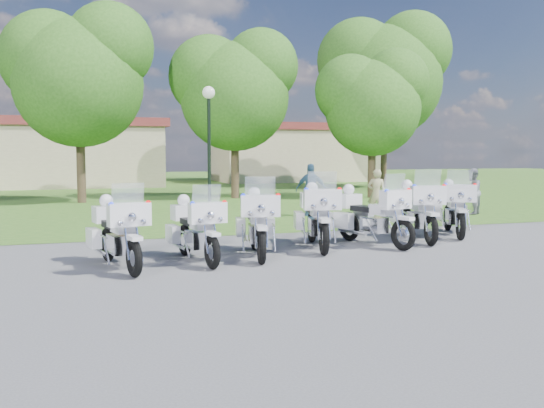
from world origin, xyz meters
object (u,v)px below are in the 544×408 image
object	(u,v)px
motorcycle_0	(117,232)
motorcycle_3	(317,215)
motorcycle_1	(195,228)
bystander_a	(377,194)
motorcycle_2	(257,222)
bystander_b	(472,192)
lamp_post	(209,118)
bystander_c	(311,190)
motorcycle_6	(453,207)
motorcycle_5	(416,210)
motorcycle_4	(370,214)

from	to	relation	value
motorcycle_0	motorcycle_3	xyz separation A→B (m)	(4.41, 1.09, 0.05)
motorcycle_1	bystander_a	world-z (taller)	bystander_a
motorcycle_2	bystander_a	bearing A→B (deg)	-124.16
bystander_a	bystander_b	bearing A→B (deg)	-147.66
motorcycle_2	bystander_a	size ratio (longest dim) A/B	1.56
lamp_post	bystander_a	xyz separation A→B (m)	(4.62, -3.77, -2.52)
bystander_a	bystander_c	size ratio (longest dim) A/B	0.91
motorcycle_6	bystander_b	size ratio (longest dim) A/B	1.51
lamp_post	bystander_c	xyz separation A→B (m)	(2.91, -2.42, -2.45)
motorcycle_2	bystander_a	world-z (taller)	motorcycle_2
motorcycle_3	bystander_c	xyz separation A→B (m)	(2.29, 6.11, 0.14)
motorcycle_5	motorcycle_2	bearing A→B (deg)	26.29
bystander_a	bystander_c	bearing A→B (deg)	-7.87
motorcycle_5	bystander_b	xyz separation A→B (m)	(4.87, 4.48, 0.06)
lamp_post	motorcycle_2	bearing A→B (deg)	-95.91
lamp_post	motorcycle_3	bearing A→B (deg)	-85.82
motorcycle_1	motorcycle_6	size ratio (longest dim) A/B	0.97
motorcycle_5	motorcycle_6	distance (m)	1.45
motorcycle_0	motorcycle_1	bearing A→B (deg)	177.90
motorcycle_6	lamp_post	bearing A→B (deg)	-33.32
motorcycle_4	motorcycle_5	xyz separation A→B (m)	(1.46, 0.42, 0.03)
motorcycle_2	bystander_a	xyz separation A→B (m)	(5.56, 5.36, 0.09)
motorcycle_6	bystander_b	bearing A→B (deg)	-106.50
motorcycle_1	bystander_c	size ratio (longest dim) A/B	1.32
motorcycle_3	bystander_c	distance (m)	6.53
motorcycle_3	motorcycle_5	distance (m)	2.83
lamp_post	bystander_a	bearing A→B (deg)	-39.23
motorcycle_2	lamp_post	bearing A→B (deg)	-84.00
motorcycle_0	motorcycle_6	world-z (taller)	motorcycle_6
motorcycle_3	lamp_post	world-z (taller)	lamp_post
motorcycle_0	motorcycle_5	bearing A→B (deg)	179.82
bystander_b	motorcycle_0	bearing A→B (deg)	-12.99
motorcycle_6	motorcycle_4	bearing A→B (deg)	41.99
motorcycle_1	bystander_c	world-z (taller)	bystander_c
bystander_b	motorcycle_3	bearing A→B (deg)	-6.79
motorcycle_4	bystander_a	xyz separation A→B (m)	(2.66, 4.77, 0.09)
motorcycle_6	bystander_b	xyz separation A→B (m)	(3.50, 4.01, 0.07)
motorcycle_4	bystander_a	size ratio (longest dim) A/B	1.53
motorcycle_0	motorcycle_6	distance (m)	8.80
motorcycle_3	motorcycle_6	world-z (taller)	motorcycle_3
motorcycle_2	lamp_post	size ratio (longest dim) A/B	0.56
bystander_a	motorcycle_2	bearing A→B (deg)	74.32
motorcycle_1	motorcycle_5	bearing A→B (deg)	-175.70
motorcycle_3	motorcycle_4	xyz separation A→B (m)	(1.34, -0.01, -0.03)
motorcycle_2	motorcycle_4	size ratio (longest dim) A/B	1.01
motorcycle_0	motorcycle_1	distance (m)	1.52
lamp_post	bystander_c	size ratio (longest dim) A/B	2.55
motorcycle_3	bystander_b	size ratio (longest dim) A/B	1.62
motorcycle_0	motorcycle_3	world-z (taller)	motorcycle_3
motorcycle_2	motorcycle_6	xyz separation A→B (m)	(5.74, 1.47, 0.02)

